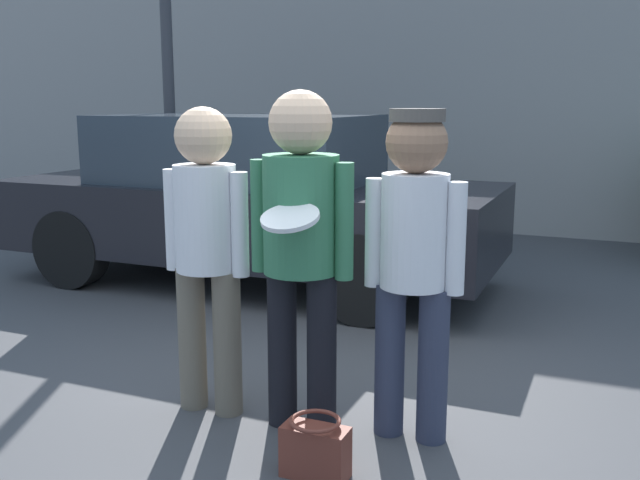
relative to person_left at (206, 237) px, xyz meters
The scene contains 7 objects.
ground_plane 1.12m from the person_left, 24.28° to the left, with size 56.00×56.00×0.00m, color #3F3F42.
storefront_building 6.16m from the person_left, 84.99° to the left, with size 24.00×0.22×4.00m.
person_left is the anchor object (origin of this frame).
person_middle_with_frisbee 0.55m from the person_left, ahead, with size 0.54×0.59×1.71m.
person_right 1.09m from the person_left, ahead, with size 0.49×0.32×1.62m.
parked_car_near 2.80m from the person_left, 114.58° to the left, with size 4.48×1.78×1.53m.
handbag 1.23m from the person_left, 28.19° to the right, with size 0.30×0.23×0.28m.
Camera 1 is at (1.44, -3.36, 1.66)m, focal length 40.00 mm.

